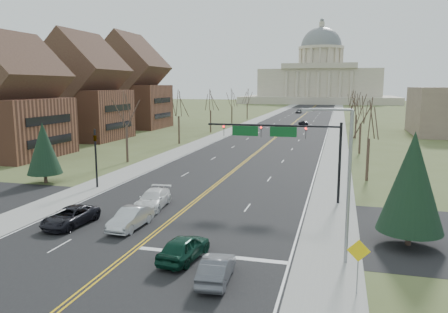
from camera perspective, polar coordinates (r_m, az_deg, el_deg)
The scene contains 36 objects.
ground at distance 30.14m, azimuth -10.48°, elevation -10.98°, with size 600.00×600.00×0.00m, color #4E592C.
road at distance 136.45m, azimuth 9.62°, elevation 4.76°, with size 20.00×380.00×0.01m, color black.
cross_road at distance 35.36m, azimuth -6.31°, elevation -7.81°, with size 120.00×14.00×0.01m, color black.
sidewalk_left at distance 138.05m, azimuth 4.64°, elevation 4.92°, with size 4.00×380.00×0.03m, color gray.
sidewalk_right at distance 135.89m, azimuth 14.68°, elevation 4.58°, with size 4.00×380.00×0.03m, color gray.
center_line at distance 136.45m, azimuth 9.62°, elevation 4.77°, with size 0.42×380.00×0.01m, color gold.
edge_line_left at distance 137.68m, azimuth 5.54°, elevation 4.89°, with size 0.15×380.00×0.01m, color silver.
edge_line_right at distance 135.91m, azimuth 13.75°, elevation 4.62°, with size 0.15×380.00×0.01m, color silver.
stop_bar at distance 27.57m, azimuth -1.71°, elevation -12.75°, with size 9.50×0.50×0.01m, color silver.
capitol at distance 275.71m, azimuth 12.43°, elevation 9.82°, with size 90.00×60.00×50.00m.
signal_mast at distance 39.56m, azimuth 7.65°, elevation 2.51°, with size 12.12×0.44×7.20m.
signal_left at distance 46.17m, azimuth -16.42°, elevation 0.61°, with size 0.32×0.36×6.00m.
street_light at distance 26.01m, azimuth 15.47°, elevation -2.43°, with size 2.90×0.25×9.07m.
warn_sign at distance 23.07m, azimuth 17.14°, elevation -12.33°, with size 1.13×0.07×2.87m.
tree_r_0 at distance 49.75m, azimuth 18.49°, elevation 4.40°, with size 3.74×3.74×8.50m.
tree_l_0 at distance 60.39m, azimuth -12.71°, elevation 5.79°, with size 3.96×3.96×9.00m.
tree_r_1 at distance 69.67m, azimuth 17.50°, elevation 5.70°, with size 3.74×3.74×8.50m.
tree_l_1 at distance 78.65m, azimuth -5.96°, elevation 6.71°, with size 3.96×3.96×9.00m.
tree_r_2 at distance 89.63m, azimuth 16.94°, elevation 6.42°, with size 3.74×3.74×8.50m.
tree_l_2 at distance 97.60m, azimuth -1.77°, elevation 7.24°, with size 3.96×3.96×9.00m.
tree_r_3 at distance 109.61m, azimuth 16.58°, elevation 6.87°, with size 3.74×3.74×8.50m.
tree_l_3 at distance 116.90m, azimuth 1.04°, elevation 7.57°, with size 3.96×3.96×9.00m.
tree_r_4 at distance 129.59m, azimuth 16.34°, elevation 7.19°, with size 3.74×3.74×8.50m.
tree_l_4 at distance 136.40m, azimuth 3.06°, elevation 7.79°, with size 3.96×3.96×9.00m.
conifer_r at distance 30.48m, azimuth 23.37°, elevation -3.06°, with size 4.20×4.20×7.50m.
conifer_l at distance 50.22m, azimuth -22.49°, elevation 0.99°, with size 3.64×3.64×6.50m.
bldg_left_near at distance 70.81m, azimuth -26.21°, elevation 6.03°, with size 13.10×14.28×18.25m.
bldg_left_mid at distance 89.64m, azimuth -17.97°, elevation 7.64°, with size 15.10×14.28×20.75m.
bldg_left_far at distance 111.49m, azimuth -12.16°, elevation 8.62°, with size 17.10×14.28×23.25m.
car_nb_inner_lead at distance 26.74m, azimuth -5.26°, elevation -11.75°, with size 1.80×4.47×1.52m, color #0B3224.
car_nb_outer_lead at distance 23.99m, azimuth -0.99°, elevation -14.47°, with size 1.44×4.14×1.36m, color #4F5157.
car_sb_inner_lead at distance 32.90m, azimuth -12.09°, elevation -7.89°, with size 1.59×4.57×1.51m, color #B5B9BE.
car_sb_outer_lead at distance 34.73m, azimuth -19.44°, elevation -7.42°, with size 2.28×4.95×1.38m, color black.
car_sb_inner_second at distance 37.94m, azimuth -9.23°, elevation -5.50°, with size 2.11×5.18×1.50m, color white.
car_far_nb at distance 115.57m, azimuth 10.31°, elevation 4.31°, with size 2.33×5.05×1.40m, color black.
car_far_sb at distance 168.24m, azimuth 9.74°, elevation 5.86°, with size 1.88×4.67×1.59m, color #4D4F54.
Camera 1 is at (12.30, -25.50, 10.33)m, focal length 35.00 mm.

